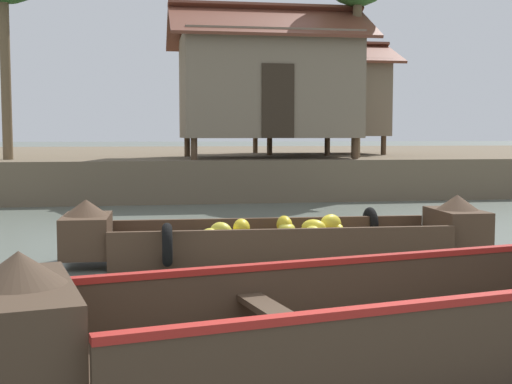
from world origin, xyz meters
The scene contains 6 objects.
ground_plane centered at (0.00, 10.00, 0.00)m, with size 300.00×300.00×0.00m, color #596056.
riverbank_strip centered at (0.00, 22.10, 0.51)m, with size 160.00×20.00×1.02m, color brown.
banana_boat centered at (0.66, 4.80, 0.28)m, with size 5.49×1.82×0.82m.
viewer_boat centered at (0.92, 0.85, 0.30)m, with size 6.33×2.62×0.95m.
stilt_house_mid_right centered at (2.17, 14.14, 2.96)m, with size 5.16×3.57×4.03m.
stilt_house_right centered at (4.40, 17.57, 2.82)m, with size 4.64×3.56×3.56m.
Camera 1 is at (-1.05, -3.93, 1.63)m, focal length 48.30 mm.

